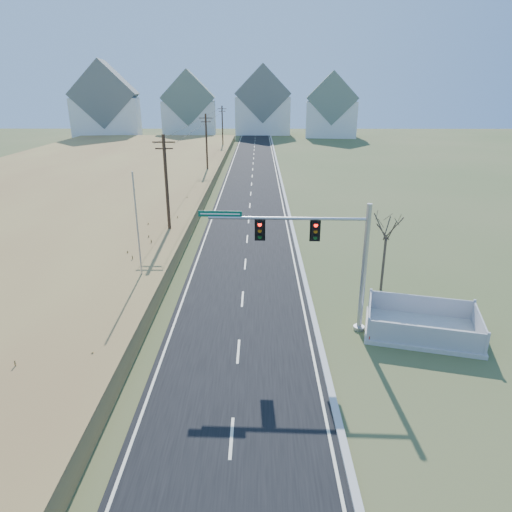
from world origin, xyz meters
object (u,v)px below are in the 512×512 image
at_px(flagpole, 139,247).
at_px(bare_tree, 387,225).
at_px(open_sign, 372,338).
at_px(fence_enclosure, 422,328).
at_px(traffic_signal_mast, 329,254).

height_order(flagpole, bare_tree, flagpole).
distance_m(flagpole, bare_tree, 15.51).
bearing_deg(open_sign, fence_enclosure, 21.42).
height_order(fence_enclosure, open_sign, fence_enclosure).
bearing_deg(bare_tree, flagpole, -178.26).
xyz_separation_m(fence_enclosure, flagpole, (-16.25, 5.07, 2.84)).
bearing_deg(open_sign, flagpole, 155.22).
xyz_separation_m(fence_enclosure, open_sign, (-2.94, -1.14, 0.08)).
relative_size(fence_enclosure, bare_tree, 1.23).
distance_m(traffic_signal_mast, fence_enclosure, 6.59).
xyz_separation_m(open_sign, bare_tree, (2.15, 6.68, 4.04)).
relative_size(open_sign, bare_tree, 0.12).
bearing_deg(fence_enclosure, bare_tree, 112.59).
height_order(open_sign, flagpole, flagpole).
distance_m(traffic_signal_mast, open_sign, 4.82).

